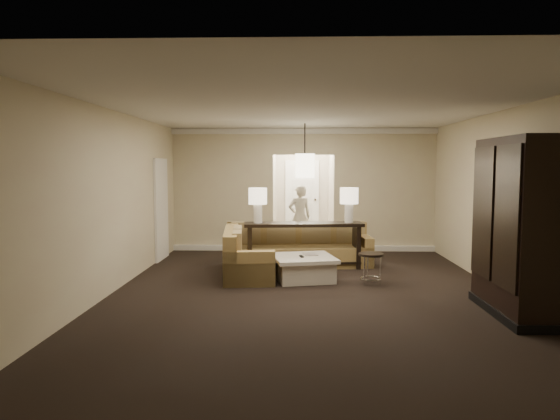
{
  "coord_description": "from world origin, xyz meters",
  "views": [
    {
      "loc": [
        -0.21,
        -7.43,
        1.94
      ],
      "look_at": [
        -0.46,
        1.2,
        1.18
      ],
      "focal_mm": 32.0,
      "sensor_mm": 36.0,
      "label": 1
    }
  ],
  "objects_px": {
    "sectional_sofa": "(283,252)",
    "drink_table": "(371,262)",
    "coffee_table": "(304,268)",
    "armoire": "(519,231)",
    "console_table": "(303,241)",
    "person": "(300,214)"
  },
  "relations": [
    {
      "from": "sectional_sofa",
      "to": "drink_table",
      "type": "height_order",
      "value": "sectional_sofa"
    },
    {
      "from": "sectional_sofa",
      "to": "coffee_table",
      "type": "relative_size",
      "value": 2.39
    },
    {
      "from": "coffee_table",
      "to": "drink_table",
      "type": "bearing_deg",
      "value": -15.16
    },
    {
      "from": "coffee_table",
      "to": "drink_table",
      "type": "relative_size",
      "value": 2.34
    },
    {
      "from": "coffee_table",
      "to": "drink_table",
      "type": "distance_m",
      "value": 1.15
    },
    {
      "from": "armoire",
      "to": "drink_table",
      "type": "relative_size",
      "value": 4.49
    },
    {
      "from": "console_table",
      "to": "person",
      "type": "xyz_separation_m",
      "value": [
        -0.05,
        2.3,
        0.31
      ]
    },
    {
      "from": "person",
      "to": "drink_table",
      "type": "bearing_deg",
      "value": 91.19
    },
    {
      "from": "sectional_sofa",
      "to": "console_table",
      "type": "distance_m",
      "value": 0.46
    },
    {
      "from": "armoire",
      "to": "drink_table",
      "type": "bearing_deg",
      "value": 134.57
    },
    {
      "from": "sectional_sofa",
      "to": "drink_table",
      "type": "relative_size",
      "value": 5.59
    },
    {
      "from": "drink_table",
      "to": "person",
      "type": "xyz_separation_m",
      "value": [
        -1.14,
        3.6,
        0.46
      ]
    },
    {
      "from": "coffee_table",
      "to": "armoire",
      "type": "height_order",
      "value": "armoire"
    },
    {
      "from": "console_table",
      "to": "drink_table",
      "type": "xyz_separation_m",
      "value": [
        1.09,
        -1.3,
        -0.15
      ]
    },
    {
      "from": "sectional_sofa",
      "to": "drink_table",
      "type": "xyz_separation_m",
      "value": [
        1.48,
        -1.16,
        0.03
      ]
    },
    {
      "from": "sectional_sofa",
      "to": "armoire",
      "type": "xyz_separation_m",
      "value": [
        3.12,
        -2.82,
        0.77
      ]
    },
    {
      "from": "coffee_table",
      "to": "sectional_sofa",
      "type": "bearing_deg",
      "value": 113.7
    },
    {
      "from": "sectional_sofa",
      "to": "console_table",
      "type": "height_order",
      "value": "console_table"
    },
    {
      "from": "coffee_table",
      "to": "console_table",
      "type": "height_order",
      "value": "console_table"
    },
    {
      "from": "drink_table",
      "to": "armoire",
      "type": "bearing_deg",
      "value": -45.43
    },
    {
      "from": "sectional_sofa",
      "to": "armoire",
      "type": "relative_size",
      "value": 1.25
    },
    {
      "from": "console_table",
      "to": "armoire",
      "type": "relative_size",
      "value": 0.99
    }
  ]
}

